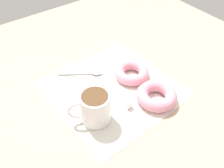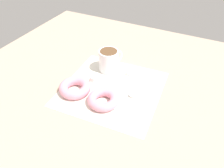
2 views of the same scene
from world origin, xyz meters
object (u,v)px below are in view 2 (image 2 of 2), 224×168
Objects in this scene: donut_near_cup at (103,99)px; sugar_cube at (129,73)px; spoon at (138,92)px; sugar_cube_extra at (93,79)px; donut_far at (75,88)px; coffee_cup at (109,60)px.

donut_near_cup reaches higher than sugar_cube.
donut_near_cup is 0.85× the size of spoon.
donut_near_cup is at bearing 175.48° from sugar_cube.
donut_near_cup is at bearing 138.31° from spoon.
spoon is 18.36cm from sugar_cube_extra.
donut_near_cup reaches higher than spoon.
sugar_cube_extra reaches higher than spoon.
donut_far is 23.22cm from spoon.
donut_far is at bearing 113.64° from spoon.
spoon is 8.29× the size of sugar_cube.
sugar_cube_extra is at bearing -19.52° from donut_far.
donut_near_cup is 13.00cm from sugar_cube_extra.
sugar_cube_extra is at bearing 168.81° from coffee_cup.
sugar_cube_extra is (-9.91, 1.96, -3.58)cm from coffee_cup.
sugar_cube is at bearing -36.86° from donut_far.
coffee_cup reaches higher than donut_near_cup.
coffee_cup reaches higher than sugar_cube_extra.
coffee_cup is 0.93× the size of donut_far.
coffee_cup is at bearing -11.19° from sugar_cube_extra.
sugar_cube is at bearing -46.98° from sugar_cube_extra.
donut_far is (0.83, 12.22, 0.14)cm from donut_near_cup.
donut_near_cup is 0.93× the size of donut_far.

